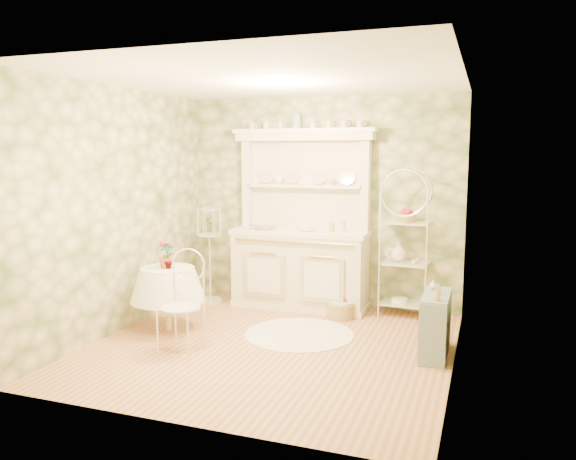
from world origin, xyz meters
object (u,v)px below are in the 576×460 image
(kitchen_dresser, at_px, (300,219))
(side_shelf, at_px, (435,324))
(round_table, at_px, (168,304))
(birdcage_stand, at_px, (210,246))
(bakers_rack, at_px, (405,245))
(floor_basket, at_px, (341,308))
(cafe_chair, at_px, (181,311))

(kitchen_dresser, xyz_separation_m, side_shelf, (1.81, -1.21, -0.83))
(round_table, bearing_deg, birdcage_stand, 95.55)
(side_shelf, distance_m, round_table, 2.91)
(kitchen_dresser, bearing_deg, bakers_rack, 4.02)
(side_shelf, xyz_separation_m, floor_basket, (-1.19, 0.91, -0.18))
(bakers_rack, relative_size, round_table, 2.92)
(kitchen_dresser, xyz_separation_m, floor_basket, (0.62, -0.29, -1.02))
(round_table, height_order, floor_basket, round_table)
(kitchen_dresser, xyz_separation_m, birdcage_stand, (-1.22, -0.15, -0.38))
(cafe_chair, distance_m, floor_basket, 2.09)
(bakers_rack, distance_m, round_table, 2.89)
(round_table, relative_size, floor_basket, 1.55)
(kitchen_dresser, bearing_deg, floor_basket, -25.22)
(bakers_rack, relative_size, floor_basket, 4.53)
(kitchen_dresser, height_order, bakers_rack, kitchen_dresser)
(bakers_rack, relative_size, cafe_chair, 2.13)
(cafe_chair, xyz_separation_m, birdcage_stand, (-0.61, 1.81, 0.35))
(kitchen_dresser, distance_m, floor_basket, 1.23)
(cafe_chair, bearing_deg, bakers_rack, 37.55)
(birdcage_stand, bearing_deg, cafe_chair, -71.21)
(kitchen_dresser, xyz_separation_m, cafe_chair, (-0.60, -1.96, -0.73))
(round_table, xyz_separation_m, birdcage_stand, (-0.12, 1.24, 0.46))
(kitchen_dresser, relative_size, round_table, 3.80)
(birdcage_stand, bearing_deg, kitchen_dresser, 7.13)
(side_shelf, height_order, round_table, side_shelf)
(bakers_rack, distance_m, birdcage_stand, 2.55)
(floor_basket, bearing_deg, kitchen_dresser, 154.78)
(side_shelf, relative_size, cafe_chair, 0.88)
(round_table, height_order, birdcage_stand, birdcage_stand)
(round_table, bearing_deg, cafe_chair, -48.76)
(floor_basket, bearing_deg, round_table, -147.32)
(floor_basket, bearing_deg, birdcage_stand, 175.61)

